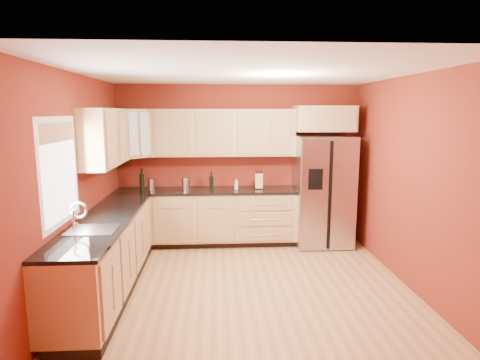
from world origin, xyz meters
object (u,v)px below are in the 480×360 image
(wine_bottle_a, at_px, (211,180))
(knife_block, at_px, (259,181))
(refrigerator, at_px, (322,191))
(soap_dispenser, at_px, (236,184))
(canister_left, at_px, (152,184))

(wine_bottle_a, xyz_separation_m, knife_block, (0.78, 0.04, -0.03))
(knife_block, bearing_deg, refrigerator, 0.27)
(refrigerator, relative_size, soap_dispenser, 10.48)
(canister_left, relative_size, wine_bottle_a, 0.59)
(refrigerator, distance_m, wine_bottle_a, 1.81)
(refrigerator, xyz_separation_m, wine_bottle_a, (-1.80, 0.07, 0.18))
(refrigerator, relative_size, wine_bottle_a, 6.07)
(refrigerator, relative_size, canister_left, 10.32)
(wine_bottle_a, xyz_separation_m, soap_dispenser, (0.40, -0.01, -0.06))
(soap_dispenser, bearing_deg, knife_block, 7.32)
(soap_dispenser, bearing_deg, wine_bottle_a, 178.90)
(canister_left, relative_size, knife_block, 0.71)
(canister_left, distance_m, wine_bottle_a, 0.96)
(refrigerator, bearing_deg, canister_left, 177.51)
(refrigerator, height_order, knife_block, refrigerator)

